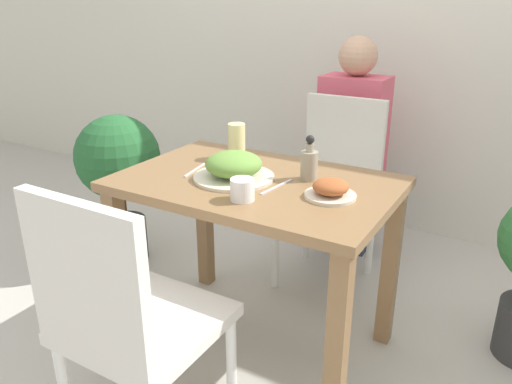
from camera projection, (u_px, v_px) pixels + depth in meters
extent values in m
plane|color=#B7B2A8|center=(256.00, 340.00, 2.10)|extent=(16.00, 16.00, 0.00)
cube|color=beige|center=(387.00, 7.00, 2.79)|extent=(8.00, 0.05, 2.60)
cube|color=olive|center=(256.00, 184.00, 1.84)|extent=(1.01, 0.66, 0.04)
cube|color=olive|center=(120.00, 271.00, 1.96)|extent=(0.06, 0.06, 0.69)
cube|color=olive|center=(337.00, 347.00, 1.53)|extent=(0.06, 0.06, 0.69)
cube|color=olive|center=(205.00, 220.00, 2.41)|extent=(0.06, 0.06, 0.69)
cube|color=olive|center=(390.00, 268.00, 1.99)|extent=(0.06, 0.06, 0.69)
cube|color=silver|center=(146.00, 323.00, 1.48)|extent=(0.42, 0.42, 0.04)
cube|color=silver|center=(86.00, 283.00, 1.24)|extent=(0.40, 0.04, 0.44)
cylinder|color=white|center=(232.00, 371.00, 1.62)|extent=(0.03, 0.03, 0.43)
cylinder|color=white|center=(148.00, 336.00, 1.79)|extent=(0.03, 0.03, 0.43)
cube|color=silver|center=(327.00, 199.00, 2.39)|extent=(0.42, 0.42, 0.04)
cube|color=silver|center=(344.00, 141.00, 2.46)|extent=(0.40, 0.04, 0.44)
cylinder|color=white|center=(275.00, 248.00, 2.42)|extent=(0.03, 0.03, 0.43)
cylinder|color=white|center=(345.00, 267.00, 2.25)|extent=(0.03, 0.03, 0.43)
cylinder|color=white|center=(307.00, 222.00, 2.71)|extent=(0.03, 0.03, 0.43)
cylinder|color=white|center=(371.00, 237.00, 2.54)|extent=(0.03, 0.03, 0.43)
cylinder|color=beige|center=(234.00, 177.00, 1.84)|extent=(0.30, 0.30, 0.01)
ellipsoid|color=olive|center=(234.00, 164.00, 1.82)|extent=(0.21, 0.21, 0.09)
cylinder|color=beige|center=(330.00, 196.00, 1.67)|extent=(0.17, 0.17, 0.01)
ellipsoid|color=#A35128|center=(331.00, 187.00, 1.66)|extent=(0.12, 0.12, 0.05)
cylinder|color=white|center=(242.00, 190.00, 1.64)|extent=(0.08, 0.08, 0.07)
cylinder|color=beige|center=(237.00, 141.00, 2.05)|extent=(0.07, 0.07, 0.15)
cylinder|color=gray|center=(309.00, 166.00, 1.82)|extent=(0.06, 0.06, 0.11)
cylinder|color=gray|center=(310.00, 148.00, 1.79)|extent=(0.03, 0.03, 0.03)
sphere|color=black|center=(310.00, 139.00, 1.78)|extent=(0.03, 0.03, 0.03)
cube|color=silver|center=(195.00, 170.00, 1.93)|extent=(0.04, 0.17, 0.00)
cube|color=silver|center=(277.00, 187.00, 1.76)|extent=(0.03, 0.18, 0.00)
cylinder|color=#333333|center=(126.00, 239.00, 2.72)|extent=(0.23, 0.23, 0.24)
cylinder|color=brown|center=(123.00, 208.00, 2.66)|extent=(0.04, 0.04, 0.13)
sphere|color=#235B2D|center=(118.00, 157.00, 2.56)|extent=(0.43, 0.43, 0.43)
cube|color=#2D3347|center=(347.00, 209.00, 2.84)|extent=(0.28, 0.20, 0.45)
cube|color=#DB566B|center=(353.00, 125.00, 2.66)|extent=(0.34, 0.22, 0.52)
sphere|color=tan|center=(358.00, 56.00, 2.53)|extent=(0.20, 0.20, 0.20)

